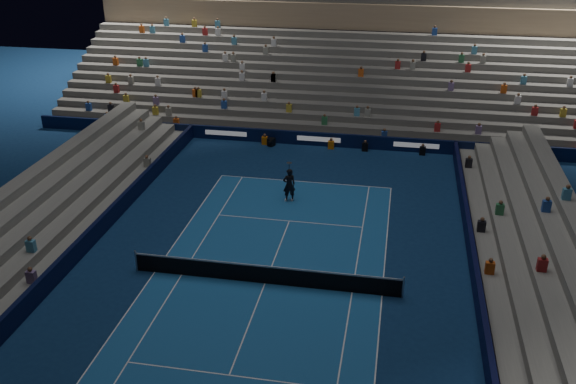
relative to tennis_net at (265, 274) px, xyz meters
The scene contains 11 objects.
ground 0.50m from the tennis_net, ahead, with size 90.00×90.00×0.00m, color #0D274F.
court_surface 0.50m from the tennis_net, ahead, with size 10.97×23.77×0.01m, color #1B5697.
sponsor_barrier_far 18.50m from the tennis_net, 90.00° to the left, with size 44.00×0.25×1.00m, color #081132.
sponsor_barrier_east 9.70m from the tennis_net, ahead, with size 0.25×37.00×1.00m, color black.
sponsor_barrier_west 9.70m from the tennis_net, behind, with size 0.25×37.00×1.00m, color black.
grandstand_main 28.05m from the tennis_net, 90.00° to the left, with size 44.00×15.20×11.20m.
grandstand_east 13.17m from the tennis_net, ahead, with size 5.00×37.00×2.50m.
grandstand_west 13.17m from the tennis_net, behind, with size 5.00×37.00×2.50m.
tennis_net is the anchor object (origin of this frame).
tennis_player 9.04m from the tennis_net, 93.08° to the left, with size 0.75×0.49×2.07m, color black.
broadcast_camera 18.11m from the tennis_net, 100.90° to the left, with size 0.59×0.95×0.57m.
Camera 1 is at (5.59, -24.35, 16.51)m, focal length 39.17 mm.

